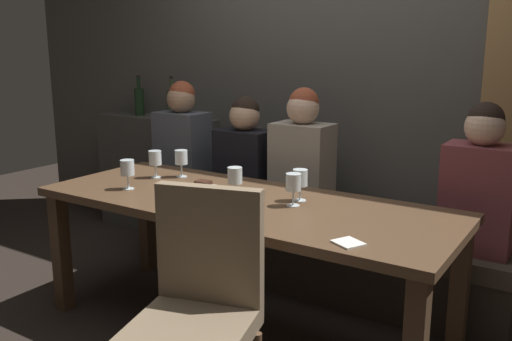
% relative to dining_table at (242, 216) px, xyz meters
% --- Properties ---
extents(ground, '(9.00, 9.00, 0.00)m').
position_rel_dining_table_xyz_m(ground, '(0.00, 0.00, -0.65)').
color(ground, black).
extents(back_wall_tiled, '(6.00, 0.12, 3.00)m').
position_rel_dining_table_xyz_m(back_wall_tiled, '(0.00, 1.22, 0.85)').
color(back_wall_tiled, '#4C4944').
rests_on(back_wall_tiled, ground).
extents(back_counter, '(1.10, 0.28, 0.95)m').
position_rel_dining_table_xyz_m(back_counter, '(-1.55, 1.04, -0.18)').
color(back_counter, '#413E3A').
rests_on(back_counter, ground).
extents(dining_table, '(2.20, 0.84, 0.74)m').
position_rel_dining_table_xyz_m(dining_table, '(0.00, 0.00, 0.00)').
color(dining_table, '#493422').
rests_on(dining_table, ground).
extents(banquette_bench, '(2.50, 0.44, 0.45)m').
position_rel_dining_table_xyz_m(banquette_bench, '(0.00, 0.70, -0.42)').
color(banquette_bench, '#312A23').
rests_on(banquette_bench, ground).
extents(chair_near_side, '(0.54, 0.54, 0.98)m').
position_rel_dining_table_xyz_m(chair_near_side, '(0.29, -0.72, -0.09)').
color(chair_near_side, brown).
rests_on(chair_near_side, ground).
extents(diner_redhead, '(0.36, 0.24, 0.82)m').
position_rel_dining_table_xyz_m(diner_redhead, '(-1.00, 0.71, 0.19)').
color(diner_redhead, '#4C515B').
rests_on(diner_redhead, banquette_bench).
extents(diner_bearded, '(0.36, 0.24, 0.74)m').
position_rel_dining_table_xyz_m(diner_bearded, '(-0.46, 0.70, 0.15)').
color(diner_bearded, black).
rests_on(diner_bearded, banquette_bench).
extents(diner_far_end, '(0.36, 0.24, 0.82)m').
position_rel_dining_table_xyz_m(diner_far_end, '(-0.04, 0.71, 0.18)').
color(diner_far_end, '#9E9384').
rests_on(diner_far_end, banquette_bench).
extents(diner_near_end, '(0.36, 0.24, 0.79)m').
position_rel_dining_table_xyz_m(diner_near_end, '(1.02, 0.69, 0.17)').
color(diner_near_end, brown).
rests_on(diner_near_end, banquette_bench).
extents(wine_bottle_dark_red, '(0.08, 0.08, 0.33)m').
position_rel_dining_table_xyz_m(wine_bottle_dark_red, '(-1.73, 1.04, 0.42)').
color(wine_bottle_dark_red, black).
rests_on(wine_bottle_dark_red, back_counter).
extents(wine_bottle_pale_label, '(0.08, 0.08, 0.33)m').
position_rel_dining_table_xyz_m(wine_bottle_pale_label, '(-1.39, 1.05, 0.42)').
color(wine_bottle_pale_label, '#384728').
rests_on(wine_bottle_pale_label, back_counter).
extents(wine_glass_far_left, '(0.08, 0.08, 0.16)m').
position_rel_dining_table_xyz_m(wine_glass_far_left, '(-0.59, 0.22, 0.20)').
color(wine_glass_far_left, silver).
rests_on(wine_glass_far_left, dining_table).
extents(wine_glass_center_back, '(0.08, 0.08, 0.16)m').
position_rel_dining_table_xyz_m(wine_glass_center_back, '(0.28, 0.04, 0.20)').
color(wine_glass_center_back, silver).
rests_on(wine_glass_center_back, dining_table).
extents(wine_glass_near_left, '(0.08, 0.08, 0.16)m').
position_rel_dining_table_xyz_m(wine_glass_near_left, '(0.26, 0.14, 0.20)').
color(wine_glass_near_left, silver).
rests_on(wine_glass_near_left, dining_table).
extents(wine_glass_near_right, '(0.08, 0.08, 0.16)m').
position_rel_dining_table_xyz_m(wine_glass_near_right, '(-0.05, 0.00, 0.20)').
color(wine_glass_near_right, silver).
rests_on(wine_glass_near_right, dining_table).
extents(wine_glass_end_right, '(0.08, 0.08, 0.16)m').
position_rel_dining_table_xyz_m(wine_glass_end_right, '(-0.65, -0.17, 0.20)').
color(wine_glass_end_right, silver).
rests_on(wine_glass_end_right, dining_table).
extents(wine_glass_center_front, '(0.08, 0.08, 0.16)m').
position_rel_dining_table_xyz_m(wine_glass_center_front, '(-0.71, 0.12, 0.20)').
color(wine_glass_center_front, silver).
rests_on(wine_glass_center_front, dining_table).
extents(espresso_cup, '(0.12, 0.12, 0.06)m').
position_rel_dining_table_xyz_m(espresso_cup, '(0.15, -0.30, 0.11)').
color(espresso_cup, white).
rests_on(espresso_cup, dining_table).
extents(dessert_plate, '(0.19, 0.19, 0.05)m').
position_rel_dining_table_xyz_m(dessert_plate, '(-0.30, 0.05, 0.10)').
color(dessert_plate, white).
rests_on(dessert_plate, dining_table).
extents(folded_napkin, '(0.14, 0.14, 0.01)m').
position_rel_dining_table_xyz_m(folded_napkin, '(0.72, -0.31, 0.09)').
color(folded_napkin, silver).
rests_on(folded_napkin, dining_table).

